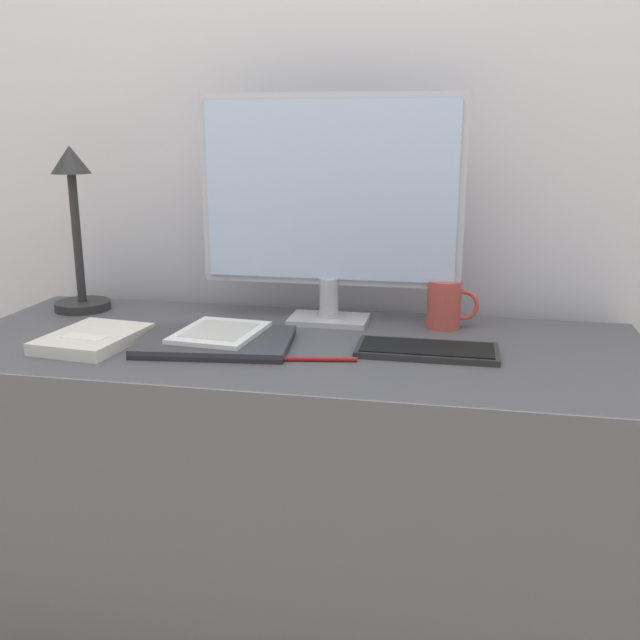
{
  "coord_description": "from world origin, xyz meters",
  "views": [
    {
      "loc": [
        0.32,
        -1.13,
        1.13
      ],
      "look_at": [
        0.06,
        0.17,
        0.78
      ],
      "focal_mm": 40.0,
      "sensor_mm": 36.0,
      "label": 1
    }
  ],
  "objects_px": {
    "monitor": "(330,200)",
    "keyboard": "(427,350)",
    "notebook": "(93,339)",
    "coffee_mug": "(445,304)",
    "laptop": "(216,342)",
    "desk_lamp": "(76,222)",
    "ereader": "(220,332)",
    "pen": "(318,359)"
  },
  "relations": [
    {
      "from": "notebook",
      "to": "ereader",
      "type": "bearing_deg",
      "value": 13.85
    },
    {
      "from": "laptop",
      "to": "pen",
      "type": "distance_m",
      "value": 0.22
    },
    {
      "from": "monitor",
      "to": "keyboard",
      "type": "height_order",
      "value": "monitor"
    },
    {
      "from": "keyboard",
      "to": "ereader",
      "type": "height_order",
      "value": "ereader"
    },
    {
      "from": "pen",
      "to": "coffee_mug",
      "type": "bearing_deg",
      "value": 52.2
    },
    {
      "from": "keyboard",
      "to": "notebook",
      "type": "bearing_deg",
      "value": -173.62
    },
    {
      "from": "monitor",
      "to": "keyboard",
      "type": "bearing_deg",
      "value": -40.33
    },
    {
      "from": "monitor",
      "to": "notebook",
      "type": "xyz_separation_m",
      "value": [
        -0.43,
        -0.27,
        -0.26
      ]
    },
    {
      "from": "keyboard",
      "to": "coffee_mug",
      "type": "relative_size",
      "value": 2.42
    },
    {
      "from": "keyboard",
      "to": "pen",
      "type": "height_order",
      "value": "keyboard"
    },
    {
      "from": "notebook",
      "to": "monitor",
      "type": "bearing_deg",
      "value": 31.83
    },
    {
      "from": "laptop",
      "to": "ereader",
      "type": "xyz_separation_m",
      "value": [
        -0.0,
        0.02,
        0.01
      ]
    },
    {
      "from": "monitor",
      "to": "laptop",
      "type": "distance_m",
      "value": 0.39
    },
    {
      "from": "ereader",
      "to": "desk_lamp",
      "type": "bearing_deg",
      "value": 153.9
    },
    {
      "from": "monitor",
      "to": "pen",
      "type": "distance_m",
      "value": 0.39
    },
    {
      "from": "monitor",
      "to": "keyboard",
      "type": "xyz_separation_m",
      "value": [
        0.23,
        -0.19,
        -0.26
      ]
    },
    {
      "from": "desk_lamp",
      "to": "notebook",
      "type": "distance_m",
      "value": 0.37
    },
    {
      "from": "ereader",
      "to": "notebook",
      "type": "distance_m",
      "value": 0.25
    },
    {
      "from": "monitor",
      "to": "laptop",
      "type": "xyz_separation_m",
      "value": [
        -0.18,
        -0.23,
        -0.26
      ]
    },
    {
      "from": "laptop",
      "to": "coffee_mug",
      "type": "bearing_deg",
      "value": 27.88
    },
    {
      "from": "monitor",
      "to": "notebook",
      "type": "bearing_deg",
      "value": -148.17
    },
    {
      "from": "keyboard",
      "to": "pen",
      "type": "xyz_separation_m",
      "value": [
        -0.2,
        -0.09,
        -0.0
      ]
    },
    {
      "from": "laptop",
      "to": "pen",
      "type": "xyz_separation_m",
      "value": [
        0.22,
        -0.06,
        -0.0
      ]
    },
    {
      "from": "keyboard",
      "to": "notebook",
      "type": "distance_m",
      "value": 0.66
    },
    {
      "from": "ereader",
      "to": "pen",
      "type": "bearing_deg",
      "value": -19.48
    },
    {
      "from": "desk_lamp",
      "to": "ereader",
      "type": "bearing_deg",
      "value": -26.1
    },
    {
      "from": "laptop",
      "to": "notebook",
      "type": "xyz_separation_m",
      "value": [
        -0.24,
        -0.04,
        0.0
      ]
    },
    {
      "from": "keyboard",
      "to": "coffee_mug",
      "type": "distance_m",
      "value": 0.2
    },
    {
      "from": "pen",
      "to": "ereader",
      "type": "bearing_deg",
      "value": 160.52
    },
    {
      "from": "pen",
      "to": "monitor",
      "type": "bearing_deg",
      "value": 96.33
    },
    {
      "from": "ereader",
      "to": "desk_lamp",
      "type": "distance_m",
      "value": 0.5
    },
    {
      "from": "desk_lamp",
      "to": "coffee_mug",
      "type": "xyz_separation_m",
      "value": [
        0.85,
        0.01,
        -0.16
      ]
    },
    {
      "from": "pen",
      "to": "keyboard",
      "type": "bearing_deg",
      "value": 24.57
    },
    {
      "from": "desk_lamp",
      "to": "coffee_mug",
      "type": "bearing_deg",
      "value": 0.58
    },
    {
      "from": "desk_lamp",
      "to": "coffee_mug",
      "type": "relative_size",
      "value": 3.42
    },
    {
      "from": "notebook",
      "to": "pen",
      "type": "distance_m",
      "value": 0.46
    },
    {
      "from": "keyboard",
      "to": "desk_lamp",
      "type": "relative_size",
      "value": 0.71
    },
    {
      "from": "laptop",
      "to": "desk_lamp",
      "type": "distance_m",
      "value": 0.51
    },
    {
      "from": "ereader",
      "to": "pen",
      "type": "height_order",
      "value": "ereader"
    },
    {
      "from": "ereader",
      "to": "coffee_mug",
      "type": "distance_m",
      "value": 0.49
    },
    {
      "from": "desk_lamp",
      "to": "notebook",
      "type": "height_order",
      "value": "desk_lamp"
    },
    {
      "from": "laptop",
      "to": "desk_lamp",
      "type": "relative_size",
      "value": 0.82
    }
  ]
}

